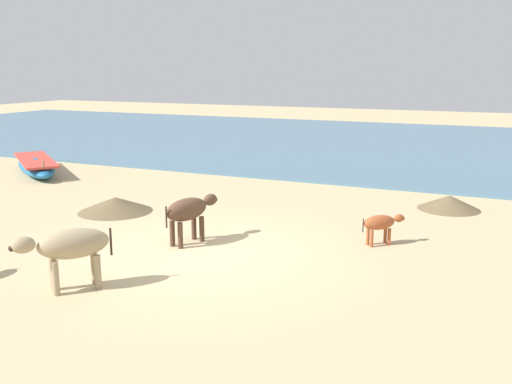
{
  "coord_description": "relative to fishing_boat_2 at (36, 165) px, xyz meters",
  "views": [
    {
      "loc": [
        5.38,
        -9.25,
        3.51
      ],
      "look_at": [
        -0.11,
        2.97,
        0.6
      ],
      "focal_mm": 40.39,
      "sensor_mm": 36.0,
      "label": 1
    }
  ],
  "objects": [
    {
      "name": "ground",
      "position": [
        9.23,
        -5.15,
        -0.27
      ],
      "size": [
        80.0,
        80.0,
        0.0
      ],
      "primitive_type": "plane",
      "color": "tan"
    },
    {
      "name": "sea_water",
      "position": [
        9.23,
        12.19,
        -0.23
      ],
      "size": [
        60.0,
        20.0,
        0.08
      ],
      "primitive_type": "cube",
      "color": "slate",
      "rests_on": "ground"
    },
    {
      "name": "fishing_boat_2",
      "position": [
        0.0,
        0.0,
        0.0
      ],
      "size": [
        3.97,
        3.43,
        0.7
      ],
      "rotation": [
        0.0,
        0.0,
        5.62
      ],
      "color": "#1E669E",
      "rests_on": "ground"
    },
    {
      "name": "cow_adult_dark",
      "position": [
        8.75,
        -4.69,
        0.41
      ],
      "size": [
        0.67,
        1.44,
        0.94
      ],
      "rotation": [
        0.0,
        0.0,
        1.32
      ],
      "color": "#4C3323",
      "rests_on": "ground"
    },
    {
      "name": "calf_far_rust",
      "position": [
        12.32,
        -3.22,
        0.17
      ],
      "size": [
        0.81,
        0.77,
        0.62
      ],
      "rotation": [
        0.0,
        0.0,
        0.75
      ],
      "color": "#9E4C28",
      "rests_on": "ground"
    },
    {
      "name": "cow_second_adult_dun",
      "position": [
        8.33,
        -7.64,
        0.45
      ],
      "size": [
        1.2,
        1.37,
        1.01
      ],
      "rotation": [
        0.0,
        0.0,
        4.03
      ],
      "color": "tan",
      "rests_on": "ground"
    },
    {
      "name": "debris_pile_0",
      "position": [
        13.27,
        0.46,
        -0.09
      ],
      "size": [
        1.83,
        1.83,
        0.36
      ],
      "primitive_type": "cone",
      "rotation": [
        0.0,
        0.0,
        4.91
      ],
      "color": "brown",
      "rests_on": "ground"
    },
    {
      "name": "debris_pile_1",
      "position": [
        5.73,
        -3.18,
        -0.09
      ],
      "size": [
        2.49,
        2.49,
        0.36
      ],
      "primitive_type": "cone",
      "rotation": [
        0.0,
        0.0,
        5.22
      ],
      "color": "brown",
      "rests_on": "ground"
    }
  ]
}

